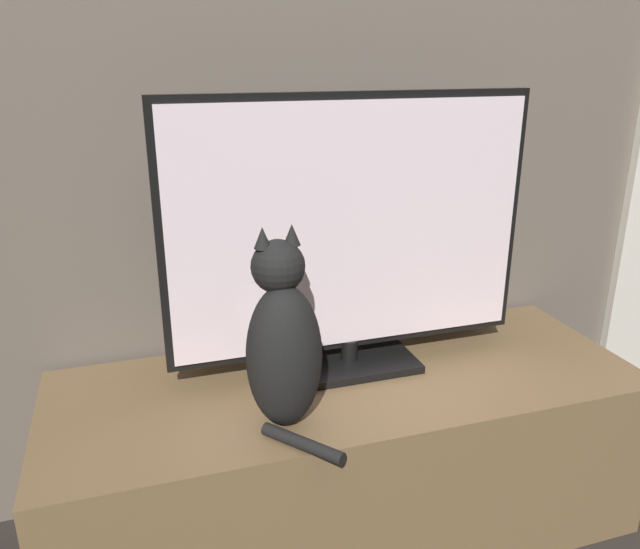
{
  "coord_description": "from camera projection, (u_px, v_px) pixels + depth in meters",
  "views": [
    {
      "loc": [
        -0.49,
        -0.4,
        1.22
      ],
      "look_at": [
        -0.09,
        0.87,
        0.75
      ],
      "focal_mm": 35.0,
      "sensor_mm": 36.0,
      "label": 1
    }
  ],
  "objects": [
    {
      "name": "cat",
      "position": [
        283.0,
        344.0,
        1.33
      ],
      "size": [
        0.18,
        0.28,
        0.45
      ],
      "rotation": [
        0.0,
        0.0,
        0.07
      ],
      "color": "black",
      "rests_on": "tv_stand"
    },
    {
      "name": "tv_stand",
      "position": [
        347.0,
        454.0,
        1.65
      ],
      "size": [
        1.48,
        0.55,
        0.45
      ],
      "color": "brown",
      "rests_on": "ground_plane"
    },
    {
      "name": "wall_back",
      "position": [
        310.0,
        21.0,
        1.57
      ],
      "size": [
        4.8,
        0.05,
        2.6
      ],
      "color": "#60564C",
      "rests_on": "ground_plane"
    },
    {
      "name": "tv",
      "position": [
        351.0,
        237.0,
        1.53
      ],
      "size": [
        0.93,
        0.2,
        0.69
      ],
      "color": "black",
      "rests_on": "tv_stand"
    }
  ]
}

